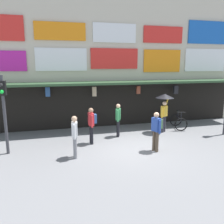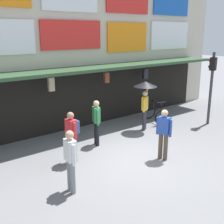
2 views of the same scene
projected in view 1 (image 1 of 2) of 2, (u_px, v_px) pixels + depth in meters
name	position (u px, v px, depth m)	size (l,w,h in m)	color
ground_plane	(138.00, 148.00, 10.30)	(80.00, 80.00, 0.00)	slate
shopfront	(112.00, 58.00, 13.82)	(18.00, 2.60, 8.00)	beige
traffic_light_near	(3.00, 102.00, 9.21)	(0.29, 0.33, 3.20)	#38383D
bicycle_parked	(178.00, 122.00, 13.34)	(1.00, 1.31, 1.05)	black
pedestrian_with_umbrella	(165.00, 102.00, 12.36)	(0.96, 0.96, 2.08)	#2D2D38
pedestrian_in_black	(156.00, 129.00, 9.74)	(0.43, 0.51, 1.68)	brown
pedestrian_in_white	(75.00, 135.00, 9.04)	(0.26, 0.53, 1.68)	gray
pedestrian_in_green	(118.00, 118.00, 11.72)	(0.34, 0.50, 1.68)	black
pedestrian_in_purple	(92.00, 123.00, 10.66)	(0.36, 0.53, 1.68)	black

